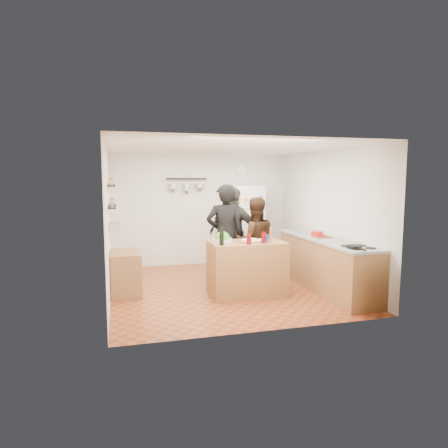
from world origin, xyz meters
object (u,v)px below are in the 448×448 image
object	(u,v)px
wine_bottle	(222,239)
wall_clock	(242,170)
red_bowl	(317,234)
person_left	(225,236)
salt_canister	(267,238)
fridge	(246,225)
person_back	(234,234)
prep_island	(247,268)
skillet	(354,247)
counter_run	(326,264)
person_center	(255,242)
side_table	(126,273)
pepper_mill	(271,235)
salad_bowl	(222,240)

from	to	relation	value
wine_bottle	wall_clock	distance (m)	3.25
wine_bottle	red_bowl	world-z (taller)	wine_bottle
person_left	salt_canister	bearing A→B (deg)	135.81
fridge	wall_clock	size ratio (longest dim) A/B	6.00
person_back	wall_clock	size ratio (longest dim) A/B	5.97
person_back	prep_island	bearing A→B (deg)	126.16
skillet	counter_run	bearing A→B (deg)	84.26
person_center	skillet	xyz separation A→B (m)	(1.03, -1.59, 0.13)
skillet	side_table	size ratio (longest dim) A/B	0.29
wine_bottle	counter_run	xyz separation A→B (m)	(1.96, 0.17, -0.57)
pepper_mill	fridge	world-z (taller)	fridge
salad_bowl	counter_run	xyz separation A→B (m)	(1.88, -0.10, -0.49)
salad_bowl	fridge	size ratio (longest dim) A/B	0.18
person_left	skillet	size ratio (longest dim) A/B	8.12
counter_run	skillet	size ratio (longest dim) A/B	11.40
salad_bowl	wine_bottle	bearing A→B (deg)	-106.50
side_table	wall_clock	bearing A→B (deg)	36.74
wine_bottle	side_table	xyz separation A→B (m)	(-1.48, 0.79, -0.65)
person_left	person_back	world-z (taller)	person_left
counter_run	skillet	world-z (taller)	skillet
wall_clock	red_bowl	bearing A→B (deg)	-73.55
pepper_mill	counter_run	distance (m)	1.15
prep_island	skillet	xyz separation A→B (m)	(1.36, -1.05, 0.49)
prep_island	red_bowl	xyz separation A→B (m)	(1.41, 0.21, 0.51)
person_back	skillet	size ratio (longest dim) A/B	7.76
skillet	fridge	bearing A→B (deg)	101.16
salad_bowl	side_table	distance (m)	1.75
salt_canister	wall_clock	xyz separation A→B (m)	(0.41, 2.70, 1.18)
person_center	fridge	bearing A→B (deg)	-96.25
pepper_mill	person_back	bearing A→B (deg)	109.47
red_bowl	counter_run	bearing A→B (deg)	-79.09
pepper_mill	person_center	bearing A→B (deg)	104.38
person_left	person_back	xyz separation A→B (m)	(0.32, 0.49, -0.04)
person_left	person_center	xyz separation A→B (m)	(0.55, -0.04, -0.12)
wine_bottle	fridge	distance (m)	2.75
person_center	side_table	size ratio (longest dim) A/B	2.03
side_table	fridge	bearing A→B (deg)	31.95
person_center	wall_clock	size ratio (longest dim) A/B	5.42
skillet	wall_clock	xyz separation A→B (m)	(-0.65, 3.63, 1.21)
wine_bottle	pepper_mill	bearing A→B (deg)	15.87
fridge	red_bowl	bearing A→B (deg)	-71.07
salt_canister	counter_run	bearing A→B (deg)	3.29
prep_island	salad_bowl	world-z (taller)	salad_bowl
pepper_mill	counter_run	world-z (taller)	pepper_mill
side_table	pepper_mill	bearing A→B (deg)	-12.04
person_left	red_bowl	size ratio (longest dim) A/B	8.51
person_left	person_center	distance (m)	0.57
salt_canister	person_back	distance (m)	1.21
salt_canister	person_center	xyz separation A→B (m)	(0.02, 0.66, -0.16)
counter_run	fridge	bearing A→B (deg)	108.06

